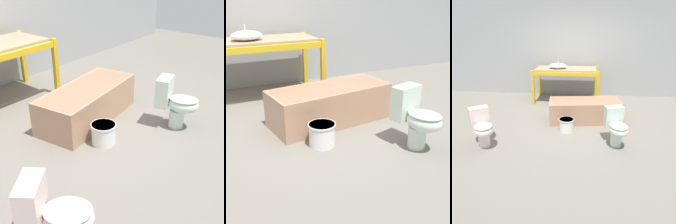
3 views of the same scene
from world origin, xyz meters
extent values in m
plane|color=slate|center=(0.00, 0.00, 0.00)|extent=(12.00, 12.00, 0.00)
cube|color=gold|center=(0.59, 1.02, 0.47)|extent=(0.07, 0.07, 0.94)
cube|color=gold|center=(0.59, 1.89, 0.47)|extent=(0.07, 0.07, 0.94)
cube|color=gold|center=(-0.27, 1.02, 0.85)|extent=(1.73, 0.06, 0.09)
cube|color=tan|center=(0.26, 0.04, 0.24)|extent=(1.64, 0.86, 0.48)
cube|color=#977056|center=(0.26, 0.04, 0.38)|extent=(1.55, 0.77, 0.20)
ellipsoid|color=silver|center=(-1.46, -1.35, 0.34)|extent=(0.50, 0.51, 0.22)
ellipsoid|color=#BBA7A3|center=(-1.46, -1.35, 0.42)|extent=(0.47, 0.49, 0.03)
cube|color=silver|center=(-1.62, -1.13, 0.49)|extent=(0.36, 0.33, 0.38)
cylinder|color=silver|center=(0.84, -1.05, 0.12)|extent=(0.20, 0.20, 0.25)
ellipsoid|color=silver|center=(0.86, -1.11, 0.34)|extent=(0.41, 0.47, 0.22)
ellipsoid|color=#A3B3A3|center=(0.86, -1.11, 0.42)|extent=(0.39, 0.45, 0.03)
cube|color=silver|center=(0.79, -0.86, 0.49)|extent=(0.36, 0.24, 0.38)
cylinder|color=white|center=(-0.09, -0.54, 0.13)|extent=(0.29, 0.29, 0.26)
cylinder|color=white|center=(-0.09, -0.54, 0.26)|extent=(0.32, 0.32, 0.02)
camera|label=1|loc=(-2.60, -2.67, 2.12)|focal=50.00mm
camera|label=2|loc=(-1.29, -3.48, 1.68)|focal=50.00mm
camera|label=3|loc=(0.25, -4.58, 2.01)|focal=35.00mm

